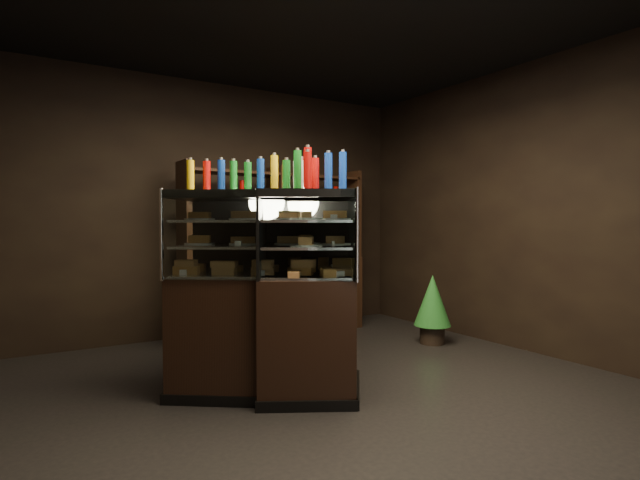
# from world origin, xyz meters

# --- Properties ---
(ground) EXTENTS (5.00, 5.00, 0.00)m
(ground) POSITION_xyz_m (0.00, 0.00, 0.00)
(ground) COLOR black
(ground) RESTS_ON ground
(room_shell) EXTENTS (5.02, 5.02, 3.01)m
(room_shell) POSITION_xyz_m (0.00, 0.00, 1.94)
(room_shell) COLOR black
(room_shell) RESTS_ON ground
(display_case) EXTENTS (1.87, 1.63, 1.59)m
(display_case) POSITION_xyz_m (-0.16, 0.34, 0.53)
(display_case) COLOR black
(display_case) RESTS_ON ground
(food_display) EXTENTS (1.40, 1.24, 0.48)m
(food_display) POSITION_xyz_m (-0.16, 0.34, 1.21)
(food_display) COLOR #C28945
(food_display) RESTS_ON display_case
(bottles_top) EXTENTS (1.23, 1.10, 0.30)m
(bottles_top) POSITION_xyz_m (-0.16, 0.34, 1.72)
(bottles_top) COLOR yellow
(bottles_top) RESTS_ON display_case
(potted_conifer) EXTENTS (0.40, 0.40, 0.87)m
(potted_conifer) POSITION_xyz_m (1.88, 0.77, 0.49)
(potted_conifer) COLOR black
(potted_conifer) RESTS_ON ground
(back_shelving) EXTENTS (2.27, 0.48, 2.00)m
(back_shelving) POSITION_xyz_m (0.59, 2.05, 0.61)
(back_shelving) COLOR black
(back_shelving) RESTS_ON ground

